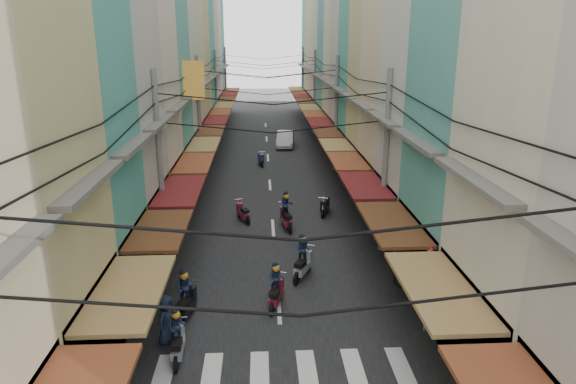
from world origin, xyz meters
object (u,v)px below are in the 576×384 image
object	(u,v)px
bicycle	(417,287)
traffic_sign	(429,270)
white_car	(285,146)
market_umbrella	(503,290)

from	to	relation	value
bicycle	traffic_sign	bearing A→B (deg)	167.57
white_car	market_umbrella	bearing A→B (deg)	-75.96
market_umbrella	traffic_sign	bearing A→B (deg)	136.50
white_car	market_umbrella	distance (m)	32.35
bicycle	market_umbrella	world-z (taller)	market_umbrella
bicycle	traffic_sign	world-z (taller)	traffic_sign
white_car	bicycle	world-z (taller)	white_car
bicycle	market_umbrella	xyz separation A→B (m)	(0.96, -4.72, 2.32)
white_car	bicycle	xyz separation A→B (m)	(3.87, -27.18, 0.00)
market_umbrella	white_car	bearing A→B (deg)	98.62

